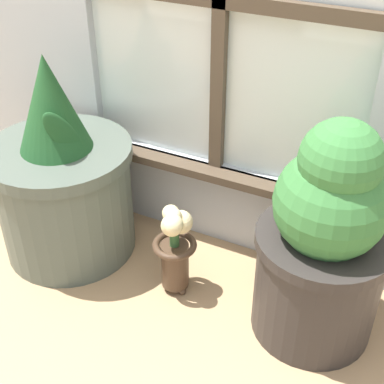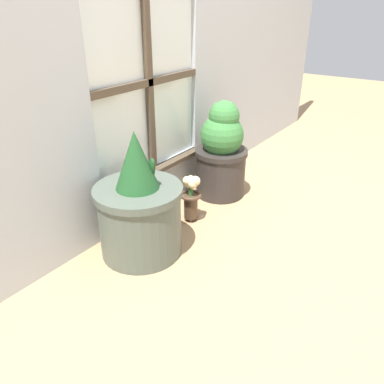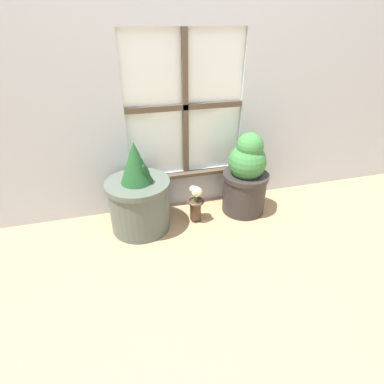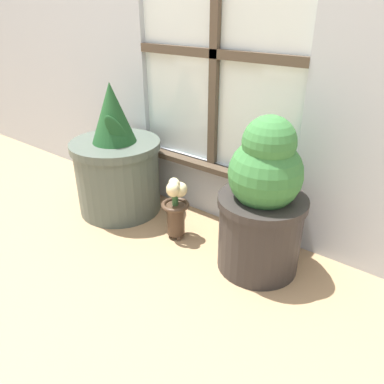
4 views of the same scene
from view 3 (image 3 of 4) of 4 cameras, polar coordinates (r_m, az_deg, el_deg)
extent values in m
plane|color=tan|center=(1.89, 2.81, -9.77)|extent=(10.00, 10.00, 0.00)
cube|color=#B2B7BC|center=(2.60, 31.40, 27.20)|extent=(1.81, 0.05, 2.50)
cube|color=#B2B7BC|center=(2.24, -1.20, 1.24)|extent=(0.78, 0.05, 0.26)
cube|color=white|center=(2.04, -1.47, 16.05)|extent=(0.78, 0.02, 0.92)
cube|color=#4C3D2D|center=(2.01, -1.28, 15.86)|extent=(0.04, 0.02, 0.92)
cube|color=#4C3D2D|center=(2.01, -1.28, 15.86)|extent=(0.78, 0.02, 0.04)
cube|color=#4C3D2D|center=(2.15, -0.94, 3.43)|extent=(0.84, 0.06, 0.02)
cylinder|color=#4C564C|center=(1.96, -9.96, -2.45)|extent=(0.38, 0.38, 0.34)
cylinder|color=#4C564C|center=(1.89, -10.36, 1.49)|extent=(0.40, 0.40, 0.03)
cylinder|color=#38281E|center=(1.88, -10.40, 1.81)|extent=(0.35, 0.35, 0.01)
cone|color=#1E4C23|center=(1.82, -10.78, 5.56)|extent=(0.20, 0.20, 0.26)
ellipsoid|color=#1E4C23|center=(1.82, -8.71, 3.54)|extent=(0.09, 0.13, 0.17)
cylinder|color=#2D2826|center=(2.15, 9.90, -0.05)|extent=(0.30, 0.30, 0.29)
cylinder|color=#2D2826|center=(2.09, 10.21, 3.07)|extent=(0.32, 0.32, 0.03)
cylinder|color=#38281E|center=(2.09, 10.23, 3.31)|extent=(0.28, 0.28, 0.01)
sphere|color=#387538|center=(2.05, 10.47, 5.65)|extent=(0.25, 0.25, 0.25)
sphere|color=#387538|center=(2.00, 10.99, 8.58)|extent=(0.18, 0.18, 0.18)
ellipsoid|color=#387538|center=(1.99, 11.20, 4.42)|extent=(0.12, 0.04, 0.18)
sphere|color=#473323|center=(2.11, 0.58, -4.71)|extent=(0.02, 0.02, 0.02)
sphere|color=#473323|center=(2.07, 0.25, -5.45)|extent=(0.02, 0.02, 0.02)
sphere|color=#473323|center=(2.08, 1.52, -5.24)|extent=(0.02, 0.02, 0.02)
cylinder|color=#473323|center=(2.04, 0.80, -3.39)|extent=(0.08, 0.08, 0.14)
torus|color=#473323|center=(2.00, 0.81, -1.76)|extent=(0.12, 0.12, 0.02)
cylinder|color=#386633|center=(1.98, 0.82, -0.84)|extent=(0.03, 0.03, 0.08)
sphere|color=beige|center=(1.96, 0.83, 0.57)|extent=(0.04, 0.04, 0.04)
sphere|color=beige|center=(1.99, 0.82, 0.15)|extent=(0.06, 0.06, 0.06)
sphere|color=beige|center=(1.97, 0.14, 0.56)|extent=(0.05, 0.05, 0.05)
sphere|color=beige|center=(1.96, 0.67, -0.16)|extent=(0.06, 0.06, 0.06)
sphere|color=beige|center=(1.94, 1.16, 0.08)|extent=(0.05, 0.05, 0.05)
camera|label=1|loc=(1.21, 41.17, 16.02)|focal=50.00mm
camera|label=2|loc=(1.15, -72.63, 2.16)|focal=35.00mm
camera|label=4|loc=(1.51, 49.47, 7.73)|focal=35.00mm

